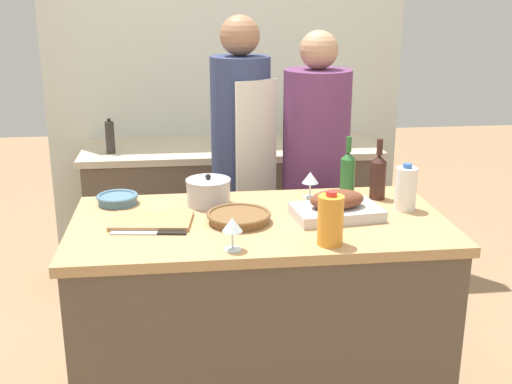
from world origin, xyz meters
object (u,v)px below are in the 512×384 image
at_px(wine_glass_left, 232,226).
at_px(knife_chef, 151,233).
at_px(wine_bottle_dark, 348,172).
at_px(juice_jug, 330,220).
at_px(person_cook_aproned, 241,164).
at_px(condiment_bottle_tall, 289,125).
at_px(roasting_pan, 337,207).
at_px(cutting_board, 152,221).
at_px(stock_pot, 208,192).
at_px(milk_jug, 406,189).
at_px(person_cook_guest, 315,175).
at_px(wicker_basket, 239,217).
at_px(mixing_bowl, 117,199).
at_px(condiment_bottle_short, 110,137).
at_px(wine_glass_right, 310,179).
at_px(wine_bottle_green, 378,175).

xyz_separation_m(wine_glass_left, knife_chef, (-0.29, 0.19, -0.09)).
relative_size(wine_bottle_dark, knife_chef, 0.92).
relative_size(juice_jug, person_cook_aproned, 0.12).
xyz_separation_m(juice_jug, wine_bottle_dark, (0.21, 0.57, 0.01)).
bearing_deg(condiment_bottle_tall, roasting_pan, -92.73).
height_order(cutting_board, person_cook_aproned, person_cook_aproned).
xyz_separation_m(stock_pot, milk_jug, (0.81, -0.16, 0.03)).
relative_size(milk_jug, person_cook_guest, 0.12).
height_order(wicker_basket, condiment_bottle_tall, condiment_bottle_tall).
distance_m(mixing_bowl, juice_jug, 0.98).
height_order(roasting_pan, condiment_bottle_short, condiment_bottle_short).
bearing_deg(knife_chef, wicker_basket, 14.57).
relative_size(cutting_board, wine_glass_right, 2.81).
relative_size(stock_pot, condiment_bottle_tall, 1.00).
bearing_deg(wicker_basket, wine_glass_left, -99.68).
bearing_deg(wine_glass_left, wine_glass_right, 55.13).
height_order(roasting_pan, mixing_bowl, roasting_pan).
xyz_separation_m(stock_pot, person_cook_guest, (0.57, 0.50, -0.09)).
height_order(wicker_basket, stock_pot, stock_pot).
height_order(wicker_basket, knife_chef, wicker_basket).
height_order(stock_pot, juice_jug, juice_jug).
xyz_separation_m(wicker_basket, wine_glass_left, (-0.05, -0.28, 0.07)).
distance_m(roasting_pan, juice_jug, 0.29).
relative_size(stock_pot, knife_chef, 0.66).
height_order(wine_bottle_green, wine_bottle_dark, wine_bottle_green).
height_order(juice_jug, wine_bottle_dark, wine_bottle_dark).
relative_size(milk_jug, condiment_bottle_short, 0.97).
bearing_deg(wine_glass_left, cutting_board, 133.43).
distance_m(wine_glass_right, condiment_bottle_short, 1.45).
distance_m(wine_bottle_green, condiment_bottle_short, 1.69).
xyz_separation_m(condiment_bottle_short, person_cook_aproned, (0.71, -0.56, -0.04)).
xyz_separation_m(condiment_bottle_short, person_cook_guest, (1.09, -0.62, -0.09)).
distance_m(juice_jug, condiment_bottle_short, 1.87).
bearing_deg(juice_jug, wine_bottle_green, 56.76).
xyz_separation_m(wicker_basket, stock_pot, (-0.11, 0.23, 0.03)).
distance_m(juice_jug, wine_glass_left, 0.35).
distance_m(milk_jug, wine_glass_right, 0.42).
bearing_deg(condiment_bottle_short, stock_pot, -65.12).
bearing_deg(condiment_bottle_tall, cutting_board, -117.28).
distance_m(roasting_pan, stock_pot, 0.55).
xyz_separation_m(milk_jug, knife_chef, (-1.04, -0.16, -0.09)).
relative_size(wine_bottle_green, condiment_bottle_short, 1.31).
relative_size(mixing_bowl, wine_bottle_green, 0.66).
distance_m(condiment_bottle_short, person_cook_guest, 1.26).
bearing_deg(cutting_board, juice_jug, -24.56).
relative_size(wine_glass_right, person_cook_guest, 0.07).
height_order(cutting_board, knife_chef, cutting_board).
height_order(wine_glass_left, person_cook_aproned, person_cook_aproned).
xyz_separation_m(milk_jug, wine_glass_left, (-0.75, -0.36, -0.00)).
bearing_deg(cutting_board, wicker_basket, -4.91).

